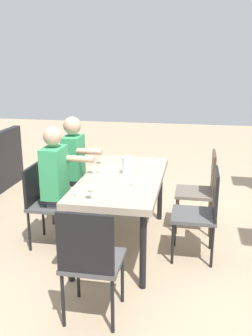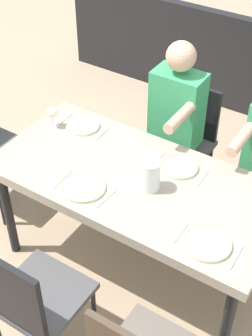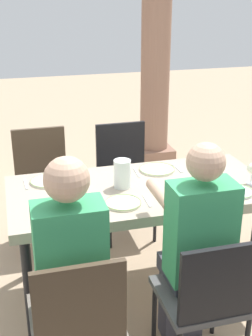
% 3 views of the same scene
% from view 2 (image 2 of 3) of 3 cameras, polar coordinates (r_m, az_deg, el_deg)
% --- Properties ---
extents(ground_plane, '(16.00, 16.00, 0.00)m').
position_cam_2_polar(ground_plane, '(3.41, 0.98, -11.01)').
color(ground_plane, tan).
extents(dining_table, '(1.69, 0.82, 0.78)m').
position_cam_2_polar(dining_table, '(2.89, 1.13, -2.18)').
color(dining_table, tan).
rests_on(dining_table, ground).
extents(chair_mid_north, '(0.44, 0.44, 0.93)m').
position_cam_2_polar(chair_mid_north, '(2.65, -10.98, -14.36)').
color(chair_mid_north, '#4F4F50').
rests_on(chair_mid_north, ground).
extents(chair_mid_south, '(0.44, 0.44, 0.88)m').
position_cam_2_polar(chair_mid_south, '(3.62, 6.49, 3.62)').
color(chair_mid_south, '#4F4F50').
rests_on(chair_mid_south, ground).
extents(diner_woman_green, '(0.35, 0.49, 1.30)m').
position_cam_2_polar(diner_woman_green, '(3.38, 5.25, 4.43)').
color(diner_woman_green, '#3F3F4C').
rests_on(diner_woman_green, ground).
extents(plate_0, '(0.24, 0.24, 0.02)m').
position_cam_2_polar(plate_0, '(2.51, 9.30, -8.52)').
color(plate_0, silver).
rests_on(plate_0, dining_table).
extents(fork_0, '(0.02, 0.17, 0.01)m').
position_cam_2_polar(fork_0, '(2.49, 12.43, -9.92)').
color(fork_0, silver).
rests_on(fork_0, dining_table).
extents(spoon_0, '(0.02, 0.17, 0.01)m').
position_cam_2_polar(spoon_0, '(2.56, 6.25, -7.29)').
color(spoon_0, silver).
rests_on(spoon_0, dining_table).
extents(plate_1, '(0.22, 0.22, 0.02)m').
position_cam_2_polar(plate_1, '(2.92, 6.16, 0.11)').
color(plate_1, silver).
rests_on(plate_1, dining_table).
extents(fork_1, '(0.02, 0.17, 0.01)m').
position_cam_2_polar(fork_1, '(2.88, 8.78, -1.02)').
color(fork_1, silver).
rests_on(fork_1, dining_table).
extents(spoon_1, '(0.03, 0.17, 0.01)m').
position_cam_2_polar(spoon_1, '(2.98, 3.61, 1.03)').
color(spoon_1, silver).
rests_on(spoon_1, dining_table).
extents(plate_2, '(0.25, 0.25, 0.02)m').
position_cam_2_polar(plate_2, '(2.78, -4.88, -2.23)').
color(plate_2, silver).
rests_on(plate_2, dining_table).
extents(fork_2, '(0.03, 0.17, 0.01)m').
position_cam_2_polar(fork_2, '(2.72, -2.33, -3.48)').
color(fork_2, silver).
rests_on(fork_2, dining_table).
extents(spoon_2, '(0.02, 0.17, 0.01)m').
position_cam_2_polar(spoon_2, '(2.86, -7.28, -1.20)').
color(spoon_2, silver).
rests_on(spoon_2, dining_table).
extents(plate_3, '(0.22, 0.22, 0.02)m').
position_cam_2_polar(plate_3, '(3.25, -4.97, 4.88)').
color(plate_3, white).
rests_on(plate_3, dining_table).
extents(wine_glass_3, '(0.07, 0.07, 0.14)m').
position_cam_2_polar(wine_glass_3, '(3.22, -8.46, 6.25)').
color(wine_glass_3, white).
rests_on(wine_glass_3, dining_table).
extents(fork_3, '(0.02, 0.17, 0.01)m').
position_cam_2_polar(fork_3, '(3.18, -2.79, 3.96)').
color(fork_3, silver).
rests_on(fork_3, dining_table).
extents(spoon_3, '(0.02, 0.17, 0.01)m').
position_cam_2_polar(spoon_3, '(3.33, -7.04, 5.58)').
color(spoon_3, silver).
rests_on(spoon_3, dining_table).
extents(water_pitcher, '(0.11, 0.11, 0.18)m').
position_cam_2_polar(water_pitcher, '(2.73, 2.82, -0.99)').
color(water_pitcher, white).
rests_on(water_pitcher, dining_table).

